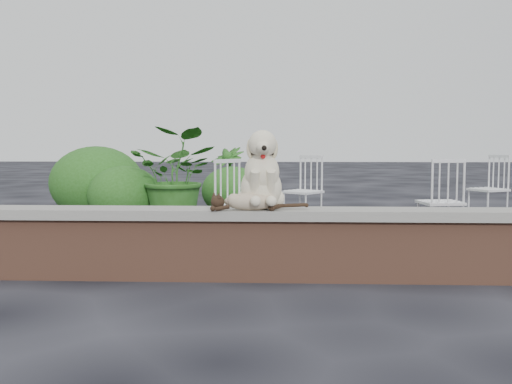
{
  "coord_description": "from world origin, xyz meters",
  "views": [
    {
      "loc": [
        -0.09,
        -4.92,
        1.12
      ],
      "look_at": [
        -0.32,
        0.2,
        0.7
      ],
      "focal_mm": 42.77,
      "sensor_mm": 36.0,
      "label": 1
    }
  ],
  "objects_px": {
    "dog": "(261,169)",
    "chair_c": "(440,201)",
    "chair_b": "(303,190)",
    "chair_d": "(488,188)",
    "cat": "(250,200)",
    "chair_a": "(240,204)",
    "potted_plant_a": "(178,176)",
    "potted_plant_b": "(227,179)"
  },
  "relations": [
    {
      "from": "dog",
      "to": "chair_a",
      "type": "relative_size",
      "value": 0.69
    },
    {
      "from": "dog",
      "to": "potted_plant_a",
      "type": "relative_size",
      "value": 0.49
    },
    {
      "from": "cat",
      "to": "chair_c",
      "type": "distance_m",
      "value": 2.84
    },
    {
      "from": "dog",
      "to": "chair_c",
      "type": "bearing_deg",
      "value": 37.68
    },
    {
      "from": "chair_d",
      "to": "chair_b",
      "type": "xyz_separation_m",
      "value": [
        -2.63,
        -0.5,
        0.0
      ]
    },
    {
      "from": "chair_d",
      "to": "potted_plant_a",
      "type": "xyz_separation_m",
      "value": [
        -4.35,
        -0.39,
        0.19
      ]
    },
    {
      "from": "chair_d",
      "to": "potted_plant_b",
      "type": "relative_size",
      "value": 0.91
    },
    {
      "from": "potted_plant_b",
      "to": "dog",
      "type": "bearing_deg",
      "value": -81.56
    },
    {
      "from": "cat",
      "to": "chair_a",
      "type": "relative_size",
      "value": 0.99
    },
    {
      "from": "potted_plant_a",
      "to": "potted_plant_b",
      "type": "xyz_separation_m",
      "value": [
        0.53,
        1.68,
        -0.14
      ]
    },
    {
      "from": "chair_b",
      "to": "potted_plant_a",
      "type": "xyz_separation_m",
      "value": [
        -1.72,
        0.11,
        0.19
      ]
    },
    {
      "from": "chair_d",
      "to": "chair_a",
      "type": "distance_m",
      "value": 4.09
    },
    {
      "from": "chair_a",
      "to": "chair_c",
      "type": "distance_m",
      "value": 2.24
    },
    {
      "from": "chair_b",
      "to": "potted_plant_a",
      "type": "relative_size",
      "value": 0.71
    },
    {
      "from": "chair_d",
      "to": "potted_plant_a",
      "type": "distance_m",
      "value": 4.37
    },
    {
      "from": "dog",
      "to": "cat",
      "type": "distance_m",
      "value": 0.3
    },
    {
      "from": "chair_d",
      "to": "potted_plant_a",
      "type": "relative_size",
      "value": 0.71
    },
    {
      "from": "potted_plant_a",
      "to": "potted_plant_b",
      "type": "distance_m",
      "value": 1.77
    },
    {
      "from": "chair_b",
      "to": "potted_plant_b",
      "type": "bearing_deg",
      "value": 161.79
    },
    {
      "from": "dog",
      "to": "chair_a",
      "type": "bearing_deg",
      "value": 94.67
    },
    {
      "from": "chair_d",
      "to": "potted_plant_a",
      "type": "bearing_deg",
      "value": -111.91
    },
    {
      "from": "dog",
      "to": "chair_b",
      "type": "bearing_deg",
      "value": 75.94
    },
    {
      "from": "dog",
      "to": "chair_d",
      "type": "xyz_separation_m",
      "value": [
        3.07,
        3.76,
        -0.43
      ]
    },
    {
      "from": "chair_d",
      "to": "chair_a",
      "type": "relative_size",
      "value": 1.0
    },
    {
      "from": "chair_d",
      "to": "potted_plant_b",
      "type": "bearing_deg",
      "value": -135.66
    },
    {
      "from": "chair_a",
      "to": "chair_c",
      "type": "xyz_separation_m",
      "value": [
        2.19,
        0.45,
        0.0
      ]
    },
    {
      "from": "cat",
      "to": "chair_d",
      "type": "xyz_separation_m",
      "value": [
        3.15,
        3.91,
        -0.19
      ]
    },
    {
      "from": "dog",
      "to": "potted_plant_b",
      "type": "height_order",
      "value": "dog"
    },
    {
      "from": "chair_d",
      "to": "chair_b",
      "type": "height_order",
      "value": "same"
    },
    {
      "from": "dog",
      "to": "chair_c",
      "type": "xyz_separation_m",
      "value": [
        1.92,
        1.86,
        -0.43
      ]
    },
    {
      "from": "chair_c",
      "to": "potted_plant_b",
      "type": "xyz_separation_m",
      "value": [
        -2.67,
        3.19,
        0.05
      ]
    },
    {
      "from": "dog",
      "to": "chair_d",
      "type": "distance_m",
      "value": 4.88
    },
    {
      "from": "chair_a",
      "to": "potted_plant_a",
      "type": "bearing_deg",
      "value": 67.6
    },
    {
      "from": "chair_b",
      "to": "chair_c",
      "type": "distance_m",
      "value": 2.04
    },
    {
      "from": "chair_b",
      "to": "potted_plant_b",
      "type": "height_order",
      "value": "potted_plant_b"
    },
    {
      "from": "dog",
      "to": "cat",
      "type": "bearing_deg",
      "value": -124.41
    },
    {
      "from": "cat",
      "to": "chair_a",
      "type": "distance_m",
      "value": 1.58
    },
    {
      "from": "cat",
      "to": "chair_c",
      "type": "relative_size",
      "value": 0.99
    },
    {
      "from": "cat",
      "to": "chair_d",
      "type": "height_order",
      "value": "chair_d"
    },
    {
      "from": "dog",
      "to": "potted_plant_b",
      "type": "distance_m",
      "value": 5.12
    },
    {
      "from": "cat",
      "to": "potted_plant_a",
      "type": "distance_m",
      "value": 3.72
    },
    {
      "from": "chair_b",
      "to": "cat",
      "type": "bearing_deg",
      "value": -60.64
    }
  ]
}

